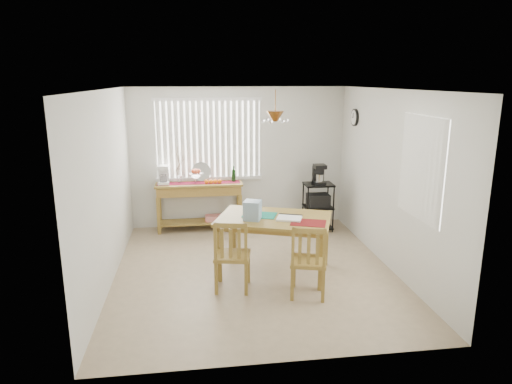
{
  "coord_description": "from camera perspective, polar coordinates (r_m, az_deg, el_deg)",
  "views": [
    {
      "loc": [
        -0.82,
        -6.16,
        2.74
      ],
      "look_at": [
        0.1,
        0.55,
        1.05
      ],
      "focal_mm": 32.0,
      "sensor_mm": 36.0,
      "label": 1
    }
  ],
  "objects": [
    {
      "name": "table_items",
      "position": [
        6.33,
        0.73,
        -2.57
      ],
      "size": [
        1.16,
        0.93,
        0.27
      ],
      "color": "#167F68",
      "rests_on": "dining_table"
    },
    {
      "name": "room_shell",
      "position": [
        6.32,
        -0.21,
        4.46
      ],
      "size": [
        4.2,
        4.7,
        2.7
      ],
      "color": "silver",
      "rests_on": "ground"
    },
    {
      "name": "cart_items",
      "position": [
        8.35,
        7.86,
        2.17
      ],
      "size": [
        0.21,
        0.25,
        0.36
      ],
      "color": "black",
      "rests_on": "wire_cart"
    },
    {
      "name": "wire_cart",
      "position": [
        8.47,
        7.76,
        -1.27
      ],
      "size": [
        0.52,
        0.41,
        0.88
      ],
      "color": "black",
      "rests_on": "ground"
    },
    {
      "name": "chair_right",
      "position": [
        5.9,
        6.58,
        -8.62
      ],
      "size": [
        0.55,
        0.55,
        0.97
      ],
      "color": "olive",
      "rests_on": "ground"
    },
    {
      "name": "sideboard",
      "position": [
        8.43,
        -7.04,
        -0.35
      ],
      "size": [
        1.58,
        0.44,
        0.89
      ],
      "color": "olive",
      "rests_on": "ground"
    },
    {
      "name": "ground",
      "position": [
        6.79,
        -0.21,
        -9.82
      ],
      "size": [
        4.0,
        4.5,
        0.01
      ],
      "primitive_type": "cube",
      "color": "tan"
    },
    {
      "name": "sideboard_items",
      "position": [
        8.36,
        -8.85,
        1.99
      ],
      "size": [
        1.5,
        0.37,
        0.68
      ],
      "color": "maroon",
      "rests_on": "sideboard"
    },
    {
      "name": "dining_table",
      "position": [
        6.48,
        2.28,
        -3.97
      ],
      "size": [
        1.81,
        1.47,
        0.83
      ],
      "color": "olive",
      "rests_on": "ground"
    },
    {
      "name": "chair_left",
      "position": [
        6.04,
        -3.0,
        -7.96
      ],
      "size": [
        0.53,
        0.53,
        0.98
      ],
      "color": "olive",
      "rests_on": "ground"
    }
  ]
}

